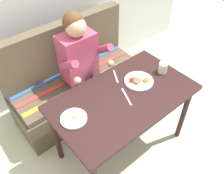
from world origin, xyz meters
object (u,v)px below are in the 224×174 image
person (83,61)px  plate_breakfast (138,81)px  couch (77,83)px  plate_eggs (74,118)px  fork (116,76)px  knife (126,97)px  coffee_mug (163,67)px  table (123,102)px

person → plate_breakfast: size_ratio=4.75×
couch → plate_eggs: (-0.45, -0.70, 0.41)m
fork → knife: bearing=-83.3°
person → coffee_mug: bearing=-51.2°
plate_eggs → coffee_mug: 0.93m
table → plate_eggs: size_ratio=5.95×
person → fork: person is taller
couch → fork: (0.11, -0.54, 0.40)m
couch → knife: (0.01, -0.79, 0.40)m
plate_eggs → fork: (0.56, 0.16, -0.01)m
table → couch: 0.83m
plate_breakfast → fork: 0.21m
coffee_mug → knife: coffee_mug is taller
coffee_mug → plate_eggs: bearing=176.3°
table → fork: fork is taller
table → fork: bearing=64.8°
plate_breakfast → person: bearing=110.9°
person → knife: (0.00, -0.61, -0.01)m
couch → knife: size_ratio=7.20×
table → fork: 0.26m
couch → table: bearing=-90.0°
knife → plate_eggs: bearing=-169.2°
knife → person: bearing=111.5°
table → plate_eggs: plate_eggs is taller
plate_eggs → fork: size_ratio=1.19×
table → couch: couch is taller
plate_eggs → knife: 0.46m
plate_eggs → fork: bearing=16.5°
couch → plate_breakfast: size_ratio=5.65×
plate_breakfast → knife: bearing=-161.8°
table → plate_eggs: (-0.45, 0.06, 0.09)m
coffee_mug → plate_breakfast: bearing=170.7°
couch → knife: 0.88m
knife → couch: bearing=111.7°
plate_breakfast → plate_eggs: plate_breakfast is taller
person → knife: bearing=-89.6°
coffee_mug → knife: bearing=-177.2°
table → fork: size_ratio=7.06×
coffee_mug → couch: bearing=122.0°
table → coffee_mug: 0.50m
couch → plate_eggs: couch is taller
table → plate_eggs: 0.46m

